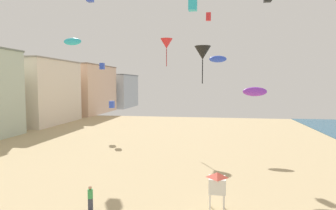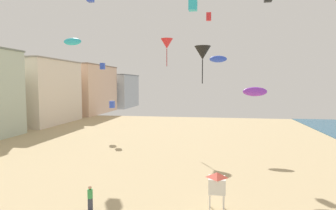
# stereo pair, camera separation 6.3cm
# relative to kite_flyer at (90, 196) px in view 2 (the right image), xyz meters

# --- Properties ---
(boardwalk_hotel_mid) EXTENTS (11.32, 16.83, 13.32)m
(boardwalk_hotel_mid) POSITION_rel_kite_flyer_xyz_m (-28.38, 36.76, 5.75)
(boardwalk_hotel_mid) COLOR silver
(boardwalk_hotel_mid) RESTS_ON ground
(boardwalk_hotel_far) EXTENTS (12.15, 20.89, 13.54)m
(boardwalk_hotel_far) POSITION_rel_kite_flyer_xyz_m (-28.38, 58.07, 5.86)
(boardwalk_hotel_far) COLOR beige
(boardwalk_hotel_far) RESTS_ON ground
(boardwalk_hotel_distant) EXTENTS (16.06, 17.96, 11.50)m
(boardwalk_hotel_distant) POSITION_rel_kite_flyer_xyz_m (-28.38, 78.71, 4.84)
(boardwalk_hotel_distant) COLOR #ADB7C1
(boardwalk_hotel_distant) RESTS_ON ground
(kite_flyer) EXTENTS (0.34, 0.34, 1.64)m
(kite_flyer) POSITION_rel_kite_flyer_xyz_m (0.00, 0.00, 0.00)
(kite_flyer) COLOR #383D4C
(kite_flyer) RESTS_ON ground
(lifeguard_stand) EXTENTS (1.10, 1.10, 2.55)m
(lifeguard_stand) POSITION_rel_kite_flyer_xyz_m (8.27, 1.36, 0.92)
(lifeguard_stand) COLOR white
(lifeguard_stand) RESTS_ON ground
(kite_black_delta) EXTENTS (1.29, 1.29, 2.92)m
(kite_black_delta) POSITION_rel_kite_flyer_xyz_m (7.10, 5.34, 9.84)
(kite_black_delta) COLOR black
(kite_blue_box) EXTENTS (0.70, 0.70, 1.10)m
(kite_blue_box) POSITION_rel_kite_flyer_xyz_m (-11.02, 29.25, 10.45)
(kite_blue_box) COLOR blue
(kite_red_delta) EXTENTS (1.73, 1.73, 3.94)m
(kite_red_delta) POSITION_rel_kite_flyer_xyz_m (1.30, 23.03, 13.14)
(kite_red_delta) COLOR red
(kite_blue_parafoil) EXTENTS (2.37, 0.66, 0.92)m
(kite_blue_parafoil) POSITION_rel_kite_flyer_xyz_m (8.55, 22.41, 10.81)
(kite_blue_parafoil) COLOR blue
(kite_cyan_parafoil) EXTENTS (1.39, 0.39, 0.54)m
(kite_cyan_parafoil) POSITION_rel_kite_flyer_xyz_m (-2.48, 2.85, 10.58)
(kite_cyan_parafoil) COLOR #2DB7CC
(kite_purple_parafoil) EXTENTS (2.15, 0.60, 0.84)m
(kite_purple_parafoil) POSITION_rel_kite_flyer_xyz_m (11.70, 9.50, 6.72)
(kite_purple_parafoil) COLOR purple
(kite_red_box) EXTENTS (0.62, 0.62, 0.97)m
(kite_red_box) POSITION_rel_kite_flyer_xyz_m (7.25, 20.16, 16.04)
(kite_red_box) COLOR red
(kite_cyan_box) EXTENTS (0.89, 0.89, 1.40)m
(kite_cyan_box) POSITION_rel_kite_flyer_xyz_m (5.73, 13.18, 15.83)
(kite_cyan_box) COLOR #2DB7CC
(kite_blue_box_3) EXTENTS (0.63, 0.63, 1.00)m
(kite_blue_box_3) POSITION_rel_kite_flyer_xyz_m (-6.54, 21.71, 4.43)
(kite_blue_box_3) COLOR blue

